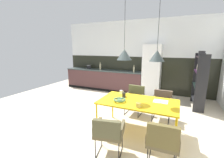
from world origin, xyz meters
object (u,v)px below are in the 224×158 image
object	(u,v)px
refrigerator_column	(152,70)
armchair_near_window	(135,96)
bottle_wine_green	(100,67)
mug_wide_latte	(124,95)
armchair_far_side	(162,101)
armchair_by_stool	(108,131)
fruit_bowl	(120,100)
open_shelf_unit	(200,78)
dining_table	(138,103)
armchair_facing_counter	(163,139)
open_book	(161,102)
pendant_lamp_over_table_far	(157,56)
cooking_pot	(89,67)
mug_glass_clear	(138,105)
mug_tall_blue	(121,92)
pendant_lamp_over_table_near	(124,54)
bottle_oil_tall	(134,69)

from	to	relation	value
refrigerator_column	armchair_near_window	world-z (taller)	refrigerator_column
bottle_wine_green	mug_wide_latte	bearing A→B (deg)	-52.28
armchair_far_side	armchair_by_stool	bearing A→B (deg)	70.16
armchair_by_stool	fruit_bowl	distance (m)	0.83
open_shelf_unit	bottle_wine_green	bearing A→B (deg)	-98.69
dining_table	armchair_near_window	bearing A→B (deg)	109.03
refrigerator_column	armchair_facing_counter	world-z (taller)	refrigerator_column
mug_wide_latte	open_shelf_unit	size ratio (longest dim) A/B	0.07
armchair_by_stool	fruit_bowl	bearing A→B (deg)	86.03
armchair_by_stool	open_book	size ratio (longest dim) A/B	2.51
armchair_far_side	open_shelf_unit	xyz separation A→B (m)	(0.94, 1.35, 0.43)
refrigerator_column	pendant_lamp_over_table_far	distance (m)	2.98
refrigerator_column	mug_wide_latte	bearing A→B (deg)	-93.41
cooking_pot	pendant_lamp_over_table_far	xyz separation A→B (m)	(3.47, -2.93, 0.74)
armchair_facing_counter	pendant_lamp_over_table_far	size ratio (longest dim) A/B	0.59
cooking_pot	mug_glass_clear	bearing A→B (deg)	-45.62
mug_tall_blue	open_shelf_unit	world-z (taller)	open_shelf_unit
armchair_by_stool	cooking_pot	size ratio (longest dim) A/B	3.62
open_shelf_unit	pendant_lamp_over_table_near	world-z (taller)	pendant_lamp_over_table_near
fruit_bowl	open_shelf_unit	xyz separation A→B (m)	(1.72, 2.44, 0.16)
dining_table	pendant_lamp_over_table_far	distance (m)	1.08
mug_wide_latte	open_shelf_unit	distance (m)	2.74
open_book	bottle_wine_green	size ratio (longest dim) A/B	0.93
mug_wide_latte	open_shelf_unit	bearing A→B (deg)	50.66
open_shelf_unit	pendant_lamp_over_table_far	xyz separation A→B (m)	(-1.03, -2.21, 0.78)
dining_table	open_book	distance (m)	0.48
armchair_facing_counter	pendant_lamp_over_table_far	distance (m)	1.53
cooking_pot	pendant_lamp_over_table_near	bearing A→B (deg)	-46.57
armchair_far_side	open_book	world-z (taller)	armchair_far_side
open_book	armchair_facing_counter	bearing A→B (deg)	-80.93
fruit_bowl	mug_tall_blue	world-z (taller)	mug_tall_blue
mug_glass_clear	pendant_lamp_over_table_far	bearing A→B (deg)	57.39
fruit_bowl	bottle_wine_green	size ratio (longest dim) A/B	0.82
refrigerator_column	mug_glass_clear	bearing A→B (deg)	-84.72
armchair_far_side	open_book	bearing A→B (deg)	92.19
mug_wide_latte	armchair_near_window	bearing A→B (deg)	87.41
open_book	mug_glass_clear	bearing A→B (deg)	-125.61
mug_tall_blue	fruit_bowl	bearing A→B (deg)	-73.04
open_book	bottle_wine_green	world-z (taller)	bottle_wine_green
refrigerator_column	pendant_lamp_over_table_near	xyz separation A→B (m)	(-0.13, -2.88, 0.73)
refrigerator_column	open_book	bearing A→B (deg)	-76.43
armchair_far_side	bottle_wine_green	bearing A→B (deg)	-34.01
open_book	mug_glass_clear	size ratio (longest dim) A/B	2.22
armchair_near_window	open_book	world-z (taller)	armchair_near_window
armchair_by_stool	bottle_oil_tall	size ratio (longest dim) A/B	2.60
armchair_near_window	mug_tall_blue	size ratio (longest dim) A/B	6.97
armchair_by_stool	mug_wide_latte	size ratio (longest dim) A/B	5.91
refrigerator_column	dining_table	xyz separation A→B (m)	(0.21, -2.88, -0.30)
open_book	mug_wide_latte	bearing A→B (deg)	-178.10
dining_table	bottle_oil_tall	xyz separation A→B (m)	(-0.90, 2.77, 0.32)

